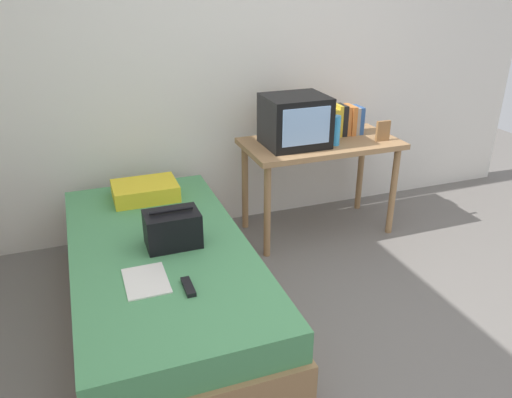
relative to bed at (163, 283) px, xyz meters
name	(u,v)px	position (x,y,z in m)	size (l,w,h in m)	color
ground_plane	(367,373)	(0.89, -0.82, -0.24)	(8.00, 8.00, 0.00)	slate
wall_back	(241,58)	(0.89, 1.18, 1.06)	(5.20, 0.10, 2.60)	silver
bed	(163,283)	(0.00, 0.00, 0.00)	(1.00, 2.00, 0.49)	#9E754C
desk	(320,153)	(1.35, 0.71, 0.40)	(1.16, 0.60, 0.74)	#9E754C
tv	(295,121)	(1.13, 0.69, 0.68)	(0.44, 0.39, 0.36)	black
water_bottle	(335,130)	(1.40, 0.60, 0.61)	(0.08, 0.08, 0.21)	#3399DB
book_row	(345,120)	(1.60, 0.81, 0.61)	(0.26, 0.16, 0.24)	gold
picture_frame	(383,131)	(1.79, 0.56, 0.57)	(0.11, 0.02, 0.15)	olive
pillow	(145,191)	(0.03, 0.68, 0.30)	(0.42, 0.31, 0.11)	yellow
handbag	(173,229)	(0.08, -0.02, 0.35)	(0.30, 0.20, 0.22)	black
magazine	(146,281)	(-0.13, -0.33, 0.25)	(0.21, 0.29, 0.01)	white
remote_dark	(188,287)	(0.05, -0.47, 0.26)	(0.04, 0.16, 0.02)	black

